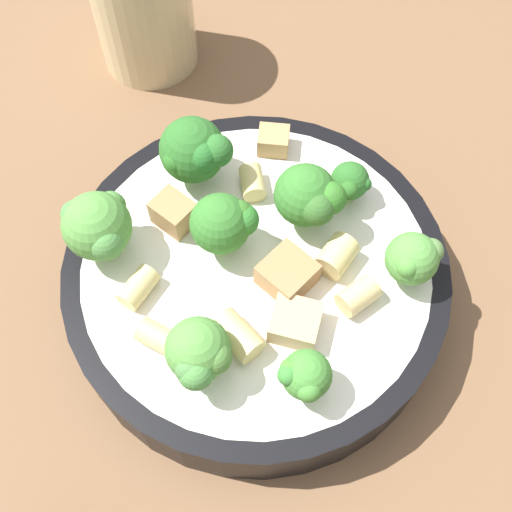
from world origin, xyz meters
The scene contains 21 objects.
ground_plane centered at (0.00, 0.00, 0.00)m, with size 2.00×2.00×0.00m, color brown.
pasta_bowl centered at (0.00, 0.00, 0.02)m, with size 0.22×0.22×0.04m.
broccoli_floret_0 centered at (-0.05, -0.06, 0.06)m, with size 0.03×0.03×0.03m.
broccoli_floret_1 centered at (0.07, -0.02, 0.05)m, with size 0.03×0.02×0.03m.
broccoli_floret_2 centered at (0.00, 0.02, 0.06)m, with size 0.03×0.04×0.04m.
broccoli_floret_3 centered at (0.03, 0.06, 0.07)m, with size 0.04×0.05×0.05m.
broccoli_floret_4 centered at (-0.07, -0.01, 0.06)m, with size 0.04×0.04×0.04m.
broccoli_floret_5 centered at (0.04, -0.01, 0.07)m, with size 0.04×0.04×0.04m.
broccoli_floret_6 centered at (0.04, -0.08, 0.06)m, with size 0.03×0.03×0.03m.
broccoli_floret_7 centered at (-0.04, 0.08, 0.07)m, with size 0.04×0.04×0.04m.
rigatoni_0 centered at (-0.05, 0.05, 0.05)m, with size 0.01×0.01×0.02m, color #E0C67F.
rigatoni_1 centered at (0.02, -0.04, 0.05)m, with size 0.02×0.02×0.02m, color #E0C67F.
rigatoni_2 centered at (0.01, -0.06, 0.05)m, with size 0.02×0.02×0.02m, color #E0C67F.
rigatoni_3 centered at (0.04, 0.03, 0.05)m, with size 0.01×0.01×0.02m, color #E0C67F.
rigatoni_4 centered at (-0.05, -0.02, 0.05)m, with size 0.02×0.02×0.03m, color #E0C67F.
rigatoni_5 centered at (-0.07, 0.02, 0.05)m, with size 0.01×0.01×0.02m, color #E0C67F.
chicken_chunk_0 centered at (-0.02, -0.04, 0.05)m, with size 0.03×0.02×0.01m, color tan.
chicken_chunk_1 centered at (0.00, 0.06, 0.05)m, with size 0.02×0.02×0.02m, color #A87A4C.
chicken_chunk_2 centered at (0.08, 0.03, 0.05)m, with size 0.02×0.02×0.01m, color tan.
chicken_chunk_3 centered at (0.00, -0.02, 0.05)m, with size 0.03×0.03×0.02m, color #A87A4C.
drinking_glass centered at (0.13, 0.18, 0.05)m, with size 0.07×0.07×0.11m.
Camera 1 is at (-0.15, -0.09, 0.36)m, focal length 45.00 mm.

